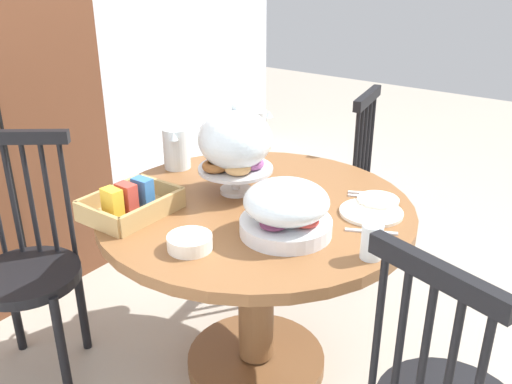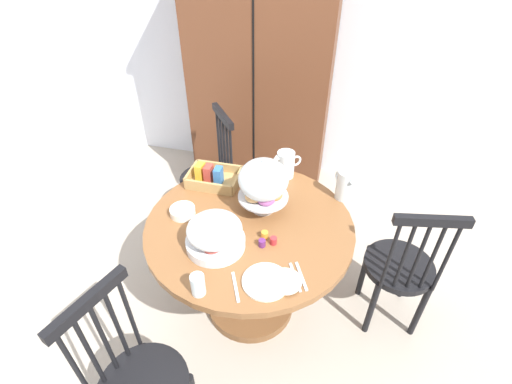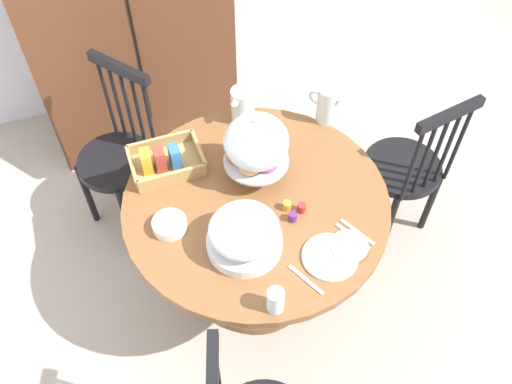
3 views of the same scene
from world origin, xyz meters
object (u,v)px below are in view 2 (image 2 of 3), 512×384
(cereal_basket, at_px, (213,177))
(china_plate_large, at_px, (266,281))
(windsor_chair_near_window, at_px, (209,179))
(windsor_chair_facing_door, at_px, (400,269))
(pastry_stand_with_dome, at_px, (263,182))
(fruit_platter_covered, at_px, (215,234))
(drinking_glass, at_px, (198,285))
(wooden_armoire, at_px, (262,80))
(china_plate_small, at_px, (285,281))
(orange_juice_pitcher, at_px, (286,165))
(dining_table, at_px, (250,252))
(milk_pitcher, at_px, (345,186))
(cereal_bowl, at_px, (183,211))

(cereal_basket, bearing_deg, china_plate_large, -54.17)
(windsor_chair_near_window, xyz_separation_m, windsor_chair_facing_door, (1.36, -0.58, 0.00))
(pastry_stand_with_dome, distance_m, fruit_platter_covered, 0.39)
(cereal_basket, relative_size, drinking_glass, 2.87)
(wooden_armoire, xyz_separation_m, china_plate_small, (0.53, -1.77, -0.23))
(windsor_chair_facing_door, relative_size, china_plate_large, 4.43)
(wooden_armoire, height_order, orange_juice_pitcher, wooden_armoire)
(windsor_chair_near_window, bearing_deg, orange_juice_pitcher, -20.00)
(dining_table, relative_size, cereal_basket, 3.60)
(pastry_stand_with_dome, relative_size, milk_pitcher, 1.88)
(pastry_stand_with_dome, distance_m, cereal_bowl, 0.48)
(dining_table, distance_m, windsor_chair_near_window, 0.87)
(windsor_chair_facing_door, bearing_deg, drinking_glass, -146.93)
(dining_table, bearing_deg, cereal_basket, 135.67)
(windsor_chair_facing_door, height_order, cereal_bowl, windsor_chair_facing_door)
(wooden_armoire, distance_m, milk_pitcher, 1.31)
(dining_table, relative_size, windsor_chair_facing_door, 1.17)
(china_plate_small, bearing_deg, cereal_bowl, 152.51)
(windsor_chair_near_window, height_order, drinking_glass, windsor_chair_near_window)
(china_plate_small, xyz_separation_m, drinking_glass, (-0.37, -0.14, 0.04))
(wooden_armoire, distance_m, pastry_stand_with_dome, 1.33)
(pastry_stand_with_dome, relative_size, cereal_bowl, 2.46)
(pastry_stand_with_dome, xyz_separation_m, china_plate_small, (0.22, -0.48, -0.18))
(windsor_chair_facing_door, xyz_separation_m, pastry_stand_with_dome, (-0.81, -0.00, 0.48))
(wooden_armoire, xyz_separation_m, cereal_basket, (-0.05, -1.11, -0.21))
(milk_pitcher, height_order, cereal_bowl, milk_pitcher)
(cereal_basket, relative_size, china_plate_small, 2.11)
(windsor_chair_facing_door, height_order, drinking_glass, windsor_chair_facing_door)
(orange_juice_pitcher, height_order, china_plate_large, orange_juice_pitcher)
(cereal_basket, relative_size, cereal_bowl, 2.26)
(pastry_stand_with_dome, height_order, cereal_bowl, pastry_stand_with_dome)
(orange_juice_pitcher, bearing_deg, cereal_bowl, -133.87)
(fruit_platter_covered, xyz_separation_m, orange_juice_pitcher, (0.23, 0.69, -0.01))
(pastry_stand_with_dome, height_order, drinking_glass, pastry_stand_with_dome)
(wooden_armoire, bearing_deg, china_plate_small, -73.52)
(dining_table, relative_size, windsor_chair_near_window, 1.17)
(windsor_chair_near_window, relative_size, milk_pitcher, 5.33)
(dining_table, relative_size, pastry_stand_with_dome, 3.30)
(china_plate_large, bearing_deg, cereal_bowl, 147.73)
(orange_juice_pitcher, height_order, cereal_bowl, orange_juice_pitcher)
(dining_table, height_order, china_plate_large, china_plate_large)
(cereal_basket, height_order, china_plate_small, cereal_basket)
(dining_table, height_order, drinking_glass, drinking_glass)
(china_plate_large, relative_size, cereal_bowl, 1.57)
(cereal_basket, bearing_deg, pastry_stand_with_dome, -26.66)
(dining_table, distance_m, cereal_basket, 0.51)
(windsor_chair_facing_door, relative_size, drinking_glass, 8.86)
(wooden_armoire, distance_m, windsor_chair_near_window, 0.92)
(wooden_armoire, relative_size, orange_juice_pitcher, 11.36)
(dining_table, bearing_deg, china_plate_large, -64.81)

